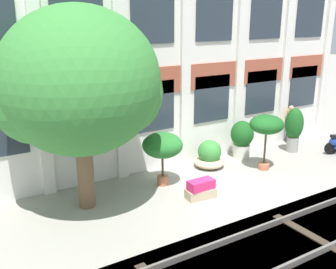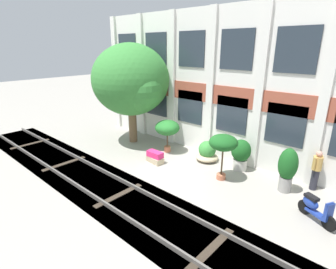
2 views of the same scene
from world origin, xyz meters
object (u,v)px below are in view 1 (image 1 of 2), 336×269
Objects in this scene: potted_plant_ribbed_drum at (294,126)px; resident_by_doorway at (290,123)px; potted_plant_terracotta_small at (163,146)px; potted_plant_tall_urn at (267,126)px; potted_plant_square_trough at (201,189)px; potted_plant_wide_bowl at (209,156)px; potted_plant_stone_basin at (242,137)px; broadleaf_tree at (80,86)px.

potted_plant_ribbed_drum reaches higher than resident_by_doorway.
potted_plant_ribbed_drum is at bearing 0.67° from potted_plant_terracotta_small.
potted_plant_tall_urn is 2.10× the size of potted_plant_square_trough.
potted_plant_wide_bowl is 2.40m from potted_plant_terracotta_small.
potted_plant_ribbed_drum is at bearing -5.60° from potted_plant_wide_bowl.
potted_plant_stone_basin is at bearing 31.02° from potted_plant_square_trough.
potted_plant_terracotta_small is at bearing 108.81° from potted_plant_square_trough.
broadleaf_tree reaches higher than resident_by_doorway.
potted_plant_ribbed_drum reaches higher than potted_plant_terracotta_small.
potted_plant_stone_basin is (6.40, 0.76, -2.66)m from broadleaf_tree.
potted_plant_ribbed_drum reaches higher than potted_plant_stone_basin.
potted_plant_wide_bowl is 4.65m from resident_by_doorway.
potted_plant_ribbed_drum is 6.01m from potted_plant_terracotta_small.
potted_plant_tall_urn is 3.53m from potted_plant_square_trough.
resident_by_doorway reaches higher than potted_plant_square_trough.
potted_plant_terracotta_small is at bearing -179.33° from potted_plant_ribbed_drum.
potted_plant_stone_basin is (3.36, 2.02, 0.52)m from potted_plant_square_trough.
potted_plant_terracotta_small reaches higher than resident_by_doorway.
potted_plant_square_trough is at bearing -132.81° from potted_plant_wide_bowl.
resident_by_doorway is at bearing 6.47° from potted_plant_stone_basin.
potted_plant_wide_bowl is 0.63× the size of potted_plant_terracotta_small.
resident_by_doorway is (0.78, 0.88, -0.17)m from potted_plant_ribbed_drum.
potted_plant_tall_urn reaches higher than potted_plant_square_trough.
potted_plant_square_trough is at bearing -71.19° from potted_plant_terracotta_small.
potted_plant_tall_urn is 1.38× the size of potted_plant_stone_basin.
potted_plant_square_trough is at bearing -143.73° from resident_by_doorway.
potted_plant_wide_bowl is (-1.65, -0.17, -0.38)m from potted_plant_stone_basin.
potted_plant_ribbed_drum is at bearing 1.40° from broadleaf_tree.
potted_plant_terracotta_small is (2.56, 0.14, -2.15)m from broadleaf_tree.
potted_plant_wide_bowl is 0.68× the size of resident_by_doorway.
potted_plant_terracotta_small is at bearing -170.83° from potted_plant_stone_basin.
broadleaf_tree is at bearing -173.25° from potted_plant_stone_basin.
potted_plant_tall_urn is 1.14× the size of potted_plant_terracotta_small.
broadleaf_tree is 6.55m from potted_plant_tall_urn.
potted_plant_ribbed_drum reaches higher than potted_plant_wide_bowl.
resident_by_doorway is (6.31, 2.35, 0.59)m from potted_plant_square_trough.
potted_plant_ribbed_drum is 1.24× the size of potted_plant_stone_basin.
broadleaf_tree is 4.57m from potted_plant_square_trough.
broadleaf_tree reaches higher than potted_plant_tall_urn.
potted_plant_stone_basin is at bearing 9.17° from potted_plant_terracotta_small.
resident_by_doorway is at bearing 6.31° from potted_plant_wide_bowl.
potted_plant_terracotta_small is (-6.00, -0.07, 0.27)m from potted_plant_ribbed_drum.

